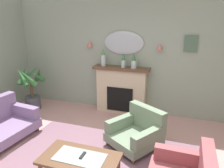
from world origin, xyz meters
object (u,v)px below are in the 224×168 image
at_px(mantel_vase_right, 134,62).
at_px(tv_remote, 83,155).
at_px(coffee_table, 80,161).
at_px(wall_sconce_left, 90,44).
at_px(wall_sconce_right, 160,47).
at_px(mantel_vase_centre, 123,60).
at_px(mantel_vase_left, 103,58).
at_px(framed_picture, 191,44).
at_px(fireplace, 121,90).
at_px(potted_plant_corner_palm, 31,87).
at_px(wall_mirror, 123,43).
at_px(armchair_by_coffee_table, 138,131).

distance_m(mantel_vase_right, tv_remote, 2.62).
height_order(mantel_vase_right, coffee_table, mantel_vase_right).
height_order(mantel_vase_right, wall_sconce_left, wall_sconce_left).
height_order(wall_sconce_right, coffee_table, wall_sconce_right).
height_order(coffee_table, tv_remote, tv_remote).
bearing_deg(mantel_vase_right, mantel_vase_centre, 180.00).
height_order(mantel_vase_left, wall_sconce_left, wall_sconce_left).
bearing_deg(framed_picture, tv_remote, -116.84).
xyz_separation_m(wall_sconce_right, coffee_table, (-0.72, -2.63, -1.28)).
distance_m(mantel_vase_left, mantel_vase_centre, 0.50).
xyz_separation_m(coffee_table, tv_remote, (0.03, 0.03, 0.07)).
distance_m(fireplace, potted_plant_corner_palm, 2.29).
bearing_deg(mantel_vase_centre, wall_mirror, 106.39).
bearing_deg(tv_remote, framed_picture, 63.16).
distance_m(mantel_vase_right, wall_sconce_left, 1.21).
bearing_deg(wall_sconce_left, coffee_table, -69.54).
distance_m(wall_sconce_left, coffee_table, 3.08).
xyz_separation_m(wall_mirror, armchair_by_coffee_table, (0.70, -1.47, -1.40)).
height_order(wall_sconce_right, tv_remote, wall_sconce_right).
bearing_deg(wall_sconce_right, fireplace, -173.84).
xyz_separation_m(armchair_by_coffee_table, potted_plant_corner_palm, (-2.93, 0.79, 0.28)).
xyz_separation_m(mantel_vase_left, wall_mirror, (0.45, 0.17, 0.34)).
bearing_deg(wall_mirror, armchair_by_coffee_table, -64.54).
xyz_separation_m(mantel_vase_right, framed_picture, (1.20, 0.18, 0.44)).
bearing_deg(mantel_vase_right, coffee_table, -93.89).
bearing_deg(wall_sconce_right, armchair_by_coffee_table, -96.03).
relative_size(wall_mirror, armchair_by_coffee_table, 0.86).
bearing_deg(mantel_vase_centre, framed_picture, 7.08).
bearing_deg(tv_remote, wall_mirror, 93.42).
bearing_deg(fireplace, tv_remote, -86.38).
xyz_separation_m(mantel_vase_right, wall_mirror, (-0.30, 0.17, 0.40)).
bearing_deg(coffee_table, wall_sconce_right, 74.65).
xyz_separation_m(mantel_vase_centre, tv_remote, (0.11, -2.47, -0.88)).
bearing_deg(coffee_table, fireplace, 92.93).
height_order(mantel_vase_left, mantel_vase_right, mantel_vase_left).
bearing_deg(wall_mirror, wall_sconce_right, -3.37).
bearing_deg(wall_sconce_right, mantel_vase_centre, -171.47).
relative_size(fireplace, mantel_vase_right, 3.95).
bearing_deg(mantel_vase_centre, fireplace, 150.47).
height_order(fireplace, mantel_vase_left, mantel_vase_left).
bearing_deg(framed_picture, potted_plant_corner_palm, -169.59).
bearing_deg(mantel_vase_left, mantel_vase_centre, 0.00).
bearing_deg(armchair_by_coffee_table, wall_mirror, 115.46).
height_order(wall_mirror, armchair_by_coffee_table, wall_mirror).
relative_size(mantel_vase_left, framed_picture, 1.19).
xyz_separation_m(mantel_vase_right, tv_remote, (-0.14, -2.47, -0.86)).
height_order(armchair_by_coffee_table, potted_plant_corner_palm, potted_plant_corner_palm).
bearing_deg(armchair_by_coffee_table, wall_sconce_right, 83.97).
height_order(fireplace, tv_remote, fireplace).
distance_m(wall_sconce_left, tv_remote, 3.03).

